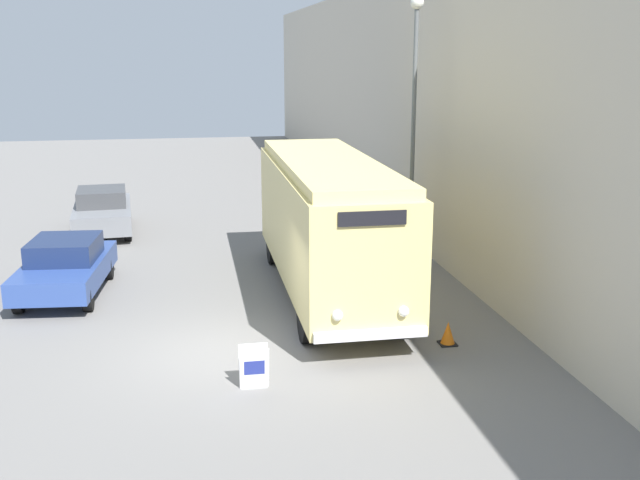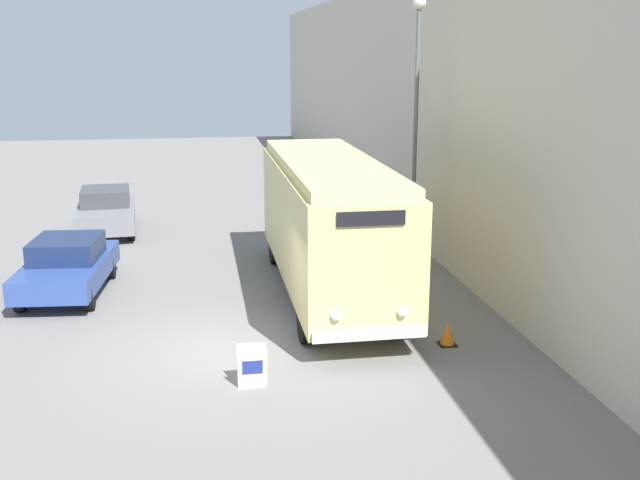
{
  "view_description": "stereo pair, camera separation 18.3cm",
  "coord_description": "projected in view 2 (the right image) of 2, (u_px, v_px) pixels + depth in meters",
  "views": [
    {
      "loc": [
        -0.53,
        -14.48,
        6.04
      ],
      "look_at": [
        2.26,
        1.18,
        2.01
      ],
      "focal_mm": 42.0,
      "sensor_mm": 36.0,
      "label": 1
    },
    {
      "loc": [
        -0.35,
        -14.51,
        6.04
      ],
      "look_at": [
        2.26,
        1.18,
        2.01
      ],
      "focal_mm": 42.0,
      "sensor_mm": 36.0,
      "label": 2
    }
  ],
  "objects": [
    {
      "name": "ground_plane",
      "position": [
        221.0,
        353.0,
        15.42
      ],
      "size": [
        80.0,
        80.0,
        0.0
      ],
      "primitive_type": "plane",
      "color": "slate"
    },
    {
      "name": "sign_board",
      "position": [
        252.0,
        367.0,
        13.76
      ],
      "size": [
        0.54,
        0.31,
        0.81
      ],
      "color": "gray",
      "rests_on": "ground_plane"
    },
    {
      "name": "streetlamp",
      "position": [
        416.0,
        100.0,
        20.41
      ],
      "size": [
        0.36,
        0.36,
        7.47
      ],
      "color": "#595E60",
      "rests_on": "ground_plane"
    },
    {
      "name": "building_wall_right",
      "position": [
        408.0,
        106.0,
        25.01
      ],
      "size": [
        0.3,
        60.0,
        8.48
      ],
      "color": "beige",
      "rests_on": "ground_plane"
    },
    {
      "name": "parked_car_near",
      "position": [
        67.0,
        265.0,
        19.03
      ],
      "size": [
        2.23,
        4.17,
        1.44
      ],
      "rotation": [
        0.0,
        0.0,
        -0.09
      ],
      "color": "black",
      "rests_on": "ground_plane"
    },
    {
      "name": "vintage_bus",
      "position": [
        329.0,
        219.0,
        18.67
      ],
      "size": [
        2.41,
        9.15,
        3.47
      ],
      "color": "black",
      "rests_on": "ground_plane"
    },
    {
      "name": "traffic_cone",
      "position": [
        448.0,
        334.0,
        15.78
      ],
      "size": [
        0.36,
        0.36,
        0.5
      ],
      "color": "black",
      "rests_on": "ground_plane"
    },
    {
      "name": "parked_car_mid",
      "position": [
        106.0,
        211.0,
        25.53
      ],
      "size": [
        2.17,
        4.31,
        1.5
      ],
      "rotation": [
        0.0,
        0.0,
        0.08
      ],
      "color": "black",
      "rests_on": "ground_plane"
    }
  ]
}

